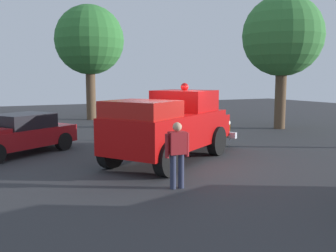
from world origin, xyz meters
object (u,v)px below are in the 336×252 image
Objects in this scene: traffic_cone at (125,134)px; lawn_chair_by_car at (223,132)px; vintage_fire_truck at (172,125)px; oak_tree_distant at (90,41)px; spectator_standing at (177,151)px; oak_tree_right at (283,37)px; classic_hot_rod at (16,134)px.

lawn_chair_by_car is at bearing -135.42° from traffic_cone.
vintage_fire_truck is 14.30m from oak_tree_distant.
oak_tree_distant is 10.51m from traffic_cone.
spectator_standing reaches higher than lawn_chair_by_car.
spectator_standing is 13.48m from oak_tree_right.
traffic_cone is at bearing -9.99° from spectator_standing.
traffic_cone is at bearing 90.74° from oak_tree_right.
traffic_cone is at bearing 174.22° from oak_tree_distant.
classic_hot_rod is 12.58m from oak_tree_distant.
oak_tree_right is 12.22m from oak_tree_distant.
vintage_fire_truck is 3.35m from lawn_chair_by_car.
vintage_fire_truck is 5.72m from classic_hot_rod.
oak_tree_distant is at bearing 9.85° from lawn_chair_by_car.
classic_hot_rod is 0.62× the size of oak_tree_distant.
lawn_chair_by_car is at bearing -104.61° from classic_hot_rod.
spectator_standing is at bearing 134.79° from lawn_chair_by_car.
spectator_standing is 7.65m from traffic_cone.
spectator_standing is (-6.37, -3.26, 0.22)m from classic_hot_rod.
traffic_cone is (-9.25, 0.94, -4.90)m from oak_tree_distant.
lawn_chair_by_car is (-2.00, -7.66, -0.16)m from classic_hot_rod.
oak_tree_distant reaches higher than traffic_cone.
oak_tree_right is (3.25, -5.96, 4.38)m from lawn_chair_by_car.
spectator_standing is at bearing 126.33° from oak_tree_right.
oak_tree_distant reaches higher than oak_tree_right.
lawn_chair_by_car is 0.14× the size of oak_tree_distant.
oak_tree_distant is at bearing 41.60° from oak_tree_right.
vintage_fire_truck is 0.82× the size of oak_tree_distant.
classic_hot_rod is 7.16m from spectator_standing.
classic_hot_rod is at bearing 95.24° from oak_tree_right.
oak_tree_right is at bearing -138.40° from oak_tree_distant.
vintage_fire_truck is 10.75m from oak_tree_right.
classic_hot_rod is 14.32m from oak_tree_right.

